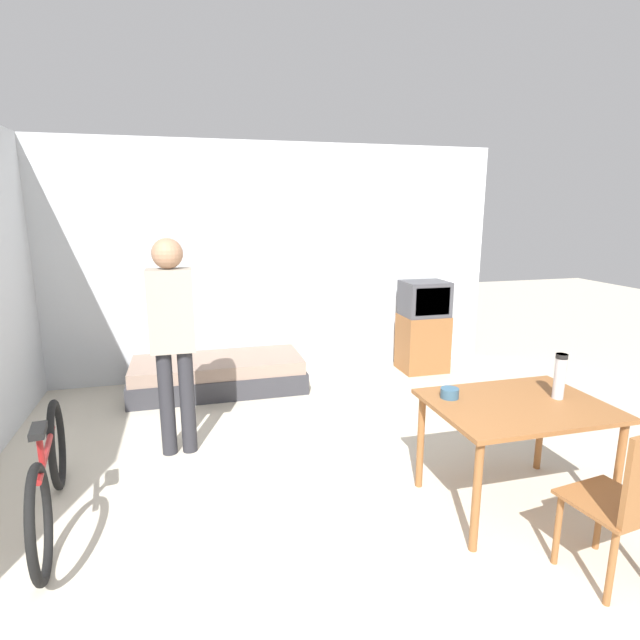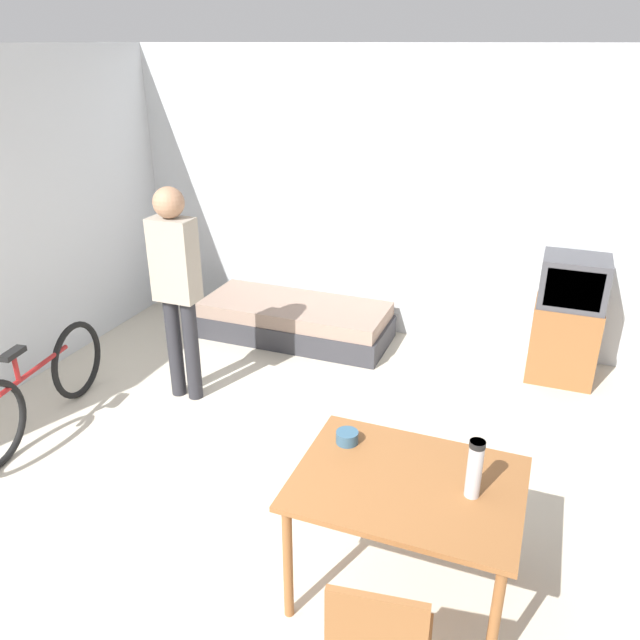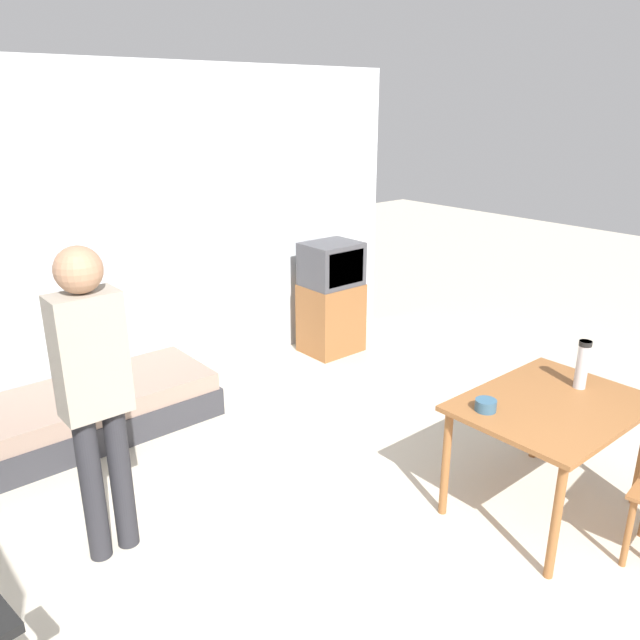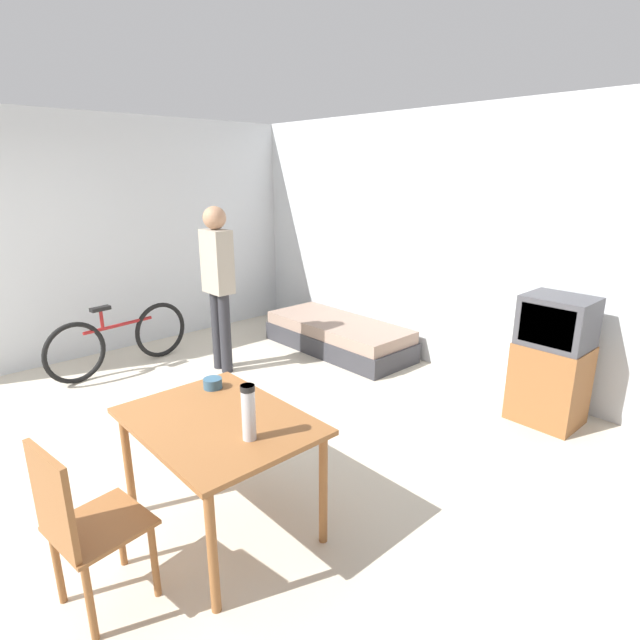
# 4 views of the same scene
# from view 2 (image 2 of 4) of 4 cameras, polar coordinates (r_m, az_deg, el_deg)

# --- Properties ---
(ground_plane) EXTENTS (20.00, 20.00, 0.00)m
(ground_plane) POSITION_cam_2_polar(r_m,az_deg,el_deg) (3.63, -17.21, -25.68)
(ground_plane) COLOR beige
(wall_back) EXTENTS (5.78, 0.06, 2.70)m
(wall_back) POSITION_cam_2_polar(r_m,az_deg,el_deg) (6.07, 4.41, 11.13)
(wall_back) COLOR silver
(wall_back) RESTS_ON ground_plane
(wall_left) EXTENTS (0.06, 4.93, 2.70)m
(wall_left) POSITION_cam_2_polar(r_m,az_deg,el_deg) (5.68, -26.57, 7.76)
(wall_left) COLOR silver
(wall_left) RESTS_ON ground_plane
(daybed) EXTENTS (1.86, 0.77, 0.36)m
(daybed) POSITION_cam_2_polar(r_m,az_deg,el_deg) (6.19, -2.28, -0.02)
(daybed) COLOR #333338
(daybed) RESTS_ON ground_plane
(tv) EXTENTS (0.55, 0.45, 1.11)m
(tv) POSITION_cam_2_polar(r_m,az_deg,el_deg) (5.69, 21.66, -0.02)
(tv) COLOR brown
(tv) RESTS_ON ground_plane
(dining_table) EXTENTS (1.12, 0.84, 0.73)m
(dining_table) POSITION_cam_2_polar(r_m,az_deg,el_deg) (3.26, 7.97, -15.56)
(dining_table) COLOR brown
(dining_table) RESTS_ON ground_plane
(bicycle) EXTENTS (0.27, 1.62, 0.74)m
(bicycle) POSITION_cam_2_polar(r_m,az_deg,el_deg) (5.14, -24.33, -5.76)
(bicycle) COLOR black
(bicycle) RESTS_ON ground_plane
(person_standing) EXTENTS (0.34, 0.23, 1.75)m
(person_standing) POSITION_cam_2_polar(r_m,az_deg,el_deg) (4.94, -13.00, 3.61)
(person_standing) COLOR #28282D
(person_standing) RESTS_ON ground_plane
(thermos_flask) EXTENTS (0.08, 0.08, 0.31)m
(thermos_flask) POSITION_cam_2_polar(r_m,az_deg,el_deg) (3.08, 13.97, -12.86)
(thermos_flask) COLOR #B7B7BC
(thermos_flask) RESTS_ON dining_table
(mate_bowl) EXTENTS (0.12, 0.12, 0.07)m
(mate_bowl) POSITION_cam_2_polar(r_m,az_deg,el_deg) (3.42, 2.50, -10.65)
(mate_bowl) COLOR #335670
(mate_bowl) RESTS_ON dining_table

